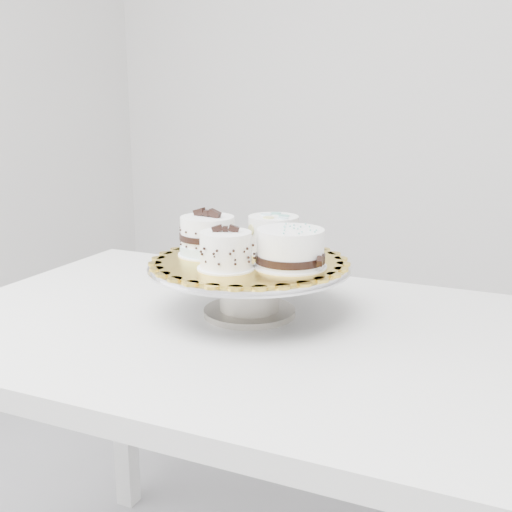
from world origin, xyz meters
The scene contains 8 objects.
wall_back centered at (0.00, 1.75, 1.40)m, with size 3.50×0.02×2.80m, color silver.
table centered at (0.04, 0.14, 0.67)m, with size 1.27×0.94×0.75m.
cake_stand centered at (0.02, 0.19, 0.82)m, with size 0.38×0.38×0.10m.
cake_board centered at (0.02, 0.19, 0.86)m, with size 0.35×0.35×0.01m, color gold.
cake_swirl centered at (0.02, 0.11, 0.89)m, with size 0.13×0.13×0.08m.
cake_banded centered at (-0.07, 0.18, 0.89)m, with size 0.12×0.12×0.09m.
cake_dots centered at (0.03, 0.27, 0.90)m, with size 0.13×0.13×0.07m.
cake_ribbon centered at (0.11, 0.19, 0.89)m, with size 0.16×0.16×0.07m.
Camera 1 is at (0.67, -0.79, 1.16)m, focal length 45.00 mm.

